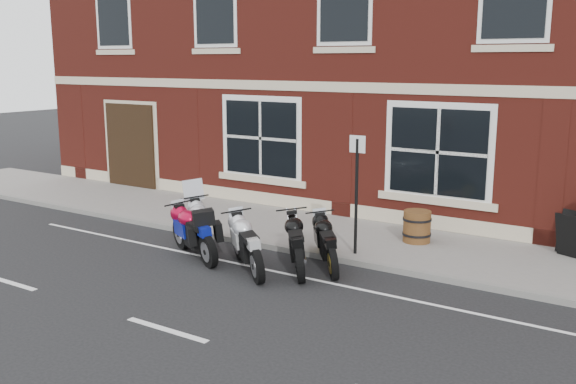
# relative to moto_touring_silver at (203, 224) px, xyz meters

# --- Properties ---
(ground) EXTENTS (80.00, 80.00, 0.00)m
(ground) POSITION_rel_moto_touring_silver_xyz_m (2.25, -0.56, -0.59)
(ground) COLOR black
(ground) RESTS_ON ground
(sidewalk) EXTENTS (30.00, 3.00, 0.12)m
(sidewalk) POSITION_rel_moto_touring_silver_xyz_m (2.25, 2.44, -0.53)
(sidewalk) COLOR slate
(sidewalk) RESTS_ON ground
(kerb) EXTENTS (30.00, 0.16, 0.12)m
(kerb) POSITION_rel_moto_touring_silver_xyz_m (2.25, 0.86, -0.53)
(kerb) COLOR slate
(kerb) RESTS_ON ground
(moto_touring_silver) EXTENTS (1.72, 1.61, 1.46)m
(moto_touring_silver) POSITION_rel_moto_touring_silver_xyz_m (0.00, 0.00, 0.00)
(moto_touring_silver) COLOR black
(moto_touring_silver) RESTS_ON ground
(moto_sport_red) EXTENTS (2.00, 1.12, 0.98)m
(moto_sport_red) POSITION_rel_moto_touring_silver_xyz_m (0.15, -0.46, -0.03)
(moto_sport_red) COLOR black
(moto_sport_red) RESTS_ON ground
(moto_sport_black) EXTENTS (1.37, 1.71, 0.93)m
(moto_sport_black) POSITION_rel_moto_touring_silver_xyz_m (2.82, 0.48, -0.06)
(moto_sport_black) COLOR black
(moto_sport_black) RESTS_ON ground
(moto_sport_silver) EXTENTS (1.76, 1.54, 0.99)m
(moto_sport_silver) POSITION_rel_moto_touring_silver_xyz_m (1.60, -0.54, -0.02)
(moto_sport_silver) COLOR black
(moto_sport_silver) RESTS_ON ground
(moto_naked_black) EXTENTS (1.40, 1.88, 1.00)m
(moto_naked_black) POSITION_rel_moto_touring_silver_xyz_m (2.39, 0.06, -0.02)
(moto_naked_black) COLOR black
(moto_naked_black) RESTS_ON ground
(a_board_sign) EXTENTS (0.64, 0.54, 0.91)m
(a_board_sign) POSITION_rel_moto_touring_silver_xyz_m (6.79, 3.45, -0.02)
(a_board_sign) COLOR black
(a_board_sign) RESTS_ON sidewalk
(barrel_planter) EXTENTS (0.63, 0.63, 0.70)m
(barrel_planter) POSITION_rel_moto_touring_silver_xyz_m (3.78, 2.74, -0.12)
(barrel_planter) COLOR #4B2214
(barrel_planter) RESTS_ON sidewalk
(parking_sign) EXTENTS (0.35, 0.07, 2.46)m
(parking_sign) POSITION_rel_moto_touring_silver_xyz_m (3.04, 1.22, 0.95)
(parking_sign) COLOR black
(parking_sign) RESTS_ON sidewalk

